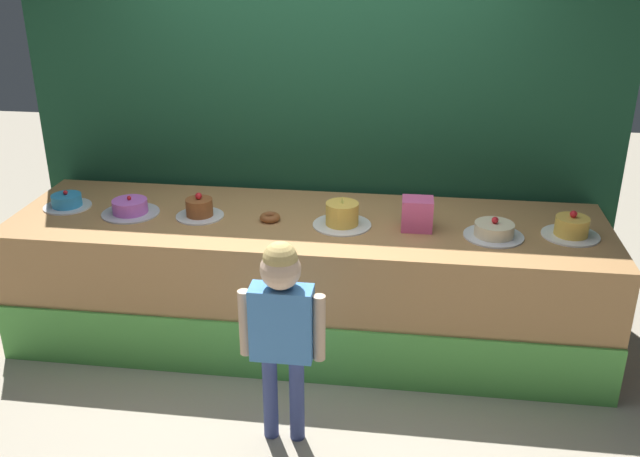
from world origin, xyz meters
name	(u,v)px	position (x,y,z in m)	size (l,w,h in m)	color
ground_plane	(295,380)	(0.00, 0.00, 0.00)	(12.00, 12.00, 0.00)	#ADA38E
stage_platform	(307,280)	(0.00, 0.51, 0.41)	(3.67, 1.04, 0.82)	#B27F4C
curtain_backdrop	(320,118)	(0.00, 1.12, 1.31)	(3.96, 0.08, 2.61)	#19472D
child_figure	(282,317)	(0.03, -0.50, 0.73)	(0.43, 0.20, 1.12)	#3F4C8C
pink_box	(417,214)	(0.67, 0.46, 0.92)	(0.18, 0.15, 0.19)	#E65796
donut	(270,217)	(-0.22, 0.47, 0.85)	(0.13, 0.13, 0.04)	brown
cake_far_left	(67,202)	(-1.56, 0.51, 0.86)	(0.30, 0.30, 0.11)	silver
cake_left	(130,208)	(-1.11, 0.46, 0.86)	(0.36, 0.36, 0.12)	silver
cake_center_left	(199,209)	(-0.67, 0.47, 0.87)	(0.30, 0.30, 0.16)	silver
cake_center_right	(342,216)	(0.22, 0.45, 0.89)	(0.35, 0.35, 0.19)	white
cake_right	(494,231)	(1.11, 0.40, 0.86)	(0.35, 0.35, 0.12)	silver
cake_far_right	(571,228)	(1.56, 0.47, 0.88)	(0.33, 0.33, 0.16)	white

